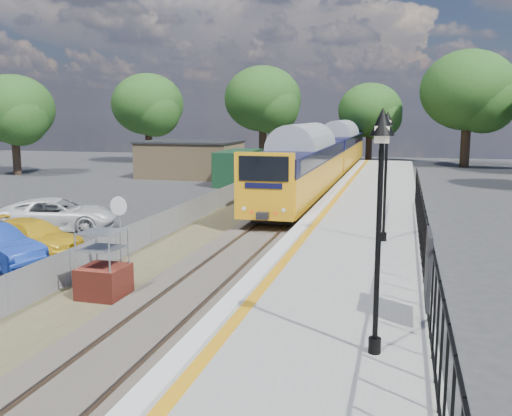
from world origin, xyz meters
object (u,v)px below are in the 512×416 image
(victorian_lamp_north, at_px, (387,146))
(car_white, at_px, (56,215))
(speed_sign, at_px, (120,226))
(train, at_px, (326,154))
(victorian_lamp_south, at_px, (381,175))
(car_yellow, at_px, (32,237))
(brick_plinth, at_px, (103,266))

(victorian_lamp_north, bearing_deg, car_white, 170.70)
(speed_sign, bearing_deg, car_white, 139.99)
(victorian_lamp_north, distance_m, car_white, 15.56)
(victorian_lamp_north, relative_size, train, 0.11)
(victorian_lamp_south, height_order, victorian_lamp_north, same)
(victorian_lamp_south, xyz_separation_m, car_yellow, (-13.49, 8.31, -3.63))
(train, distance_m, car_white, 23.75)
(victorian_lamp_south, distance_m, brick_plinth, 9.57)
(car_white, bearing_deg, victorian_lamp_south, -148.08)
(victorian_lamp_south, bearing_deg, car_yellow, 148.35)
(victorian_lamp_north, xyz_separation_m, car_white, (-14.95, 2.45, -3.53))
(victorian_lamp_north, bearing_deg, train, 102.41)
(victorian_lamp_north, bearing_deg, car_yellow, -172.77)
(train, distance_m, car_yellow, 27.04)
(speed_sign, xyz_separation_m, car_white, (-7.15, 7.29, -1.22))
(train, relative_size, brick_plinth, 19.80)
(victorian_lamp_south, xyz_separation_m, train, (-5.50, 34.10, -1.96))
(train, height_order, speed_sign, train)
(speed_sign, bearing_deg, victorian_lamp_south, -27.22)
(victorian_lamp_south, distance_m, victorian_lamp_north, 10.00)
(victorian_lamp_north, xyz_separation_m, car_yellow, (-13.29, -1.69, -3.63))
(speed_sign, bearing_deg, victorian_lamp_north, 37.42)
(car_yellow, xyz_separation_m, car_white, (-1.66, 4.13, 0.10))
(victorian_lamp_north, relative_size, brick_plinth, 2.23)
(speed_sign, distance_m, car_white, 10.29)
(victorian_lamp_south, distance_m, train, 34.59)
(car_yellow, bearing_deg, train, -6.43)
(victorian_lamp_north, relative_size, car_yellow, 1.00)
(victorian_lamp_north, distance_m, train, 24.75)
(brick_plinth, xyz_separation_m, speed_sign, (-0.00, 1.08, 0.99))
(victorian_lamp_north, height_order, train, victorian_lamp_north)
(car_white, bearing_deg, train, -42.70)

